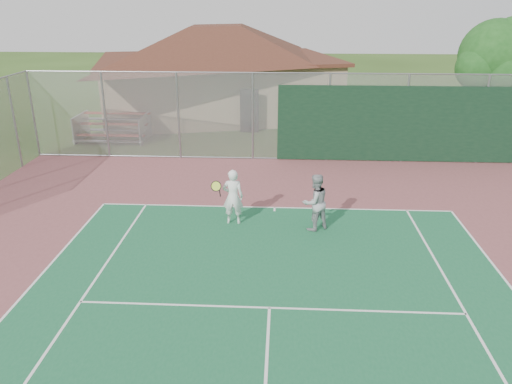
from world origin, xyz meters
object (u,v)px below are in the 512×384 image
bleachers (113,127)px  player_white_front (233,197)px  player_grey_back (315,203)px  clubhouse (218,62)px  tree (497,58)px

bleachers → player_white_front: 11.02m
player_white_front → player_grey_back: 2.37m
player_white_front → player_grey_back: player_grey_back is taller
clubhouse → player_grey_back: clubhouse is taller
player_white_front → player_grey_back: (2.35, -0.29, -0.01)m
clubhouse → player_white_front: 15.16m
clubhouse → tree: clubhouse is taller
bleachers → tree: (17.76, 2.23, 2.97)m
clubhouse → player_white_front: size_ratio=9.21×
bleachers → player_grey_back: bearing=-46.0°
tree → player_grey_back: 14.78m
bleachers → player_white_front: player_white_front is taller
player_grey_back → player_white_front: bearing=-38.3°
clubhouse → tree: size_ratio=2.76×
bleachers → tree: 18.14m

